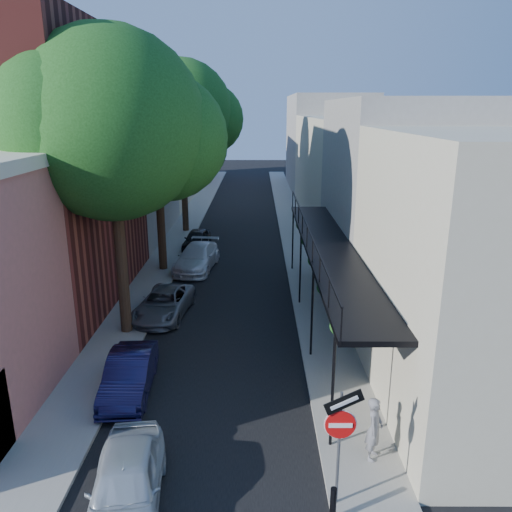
{
  "coord_description": "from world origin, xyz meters",
  "views": [
    {
      "loc": [
        1.39,
        -8.14,
        8.57
      ],
      "look_at": [
        1.33,
        11.36,
        2.8
      ],
      "focal_mm": 35.0,
      "sensor_mm": 36.0,
      "label": 1
    }
  ],
  "objects_px": {
    "bollard": "(333,504)",
    "parked_car_a": "(126,484)",
    "oak_mid": "(165,139)",
    "oak_near": "(125,129)",
    "parked_car_e": "(197,239)",
    "parked_car_c": "(164,303)",
    "sign_post": "(340,429)",
    "pedestrian": "(374,429)",
    "oak_far": "(188,113)",
    "parked_car_d": "(197,258)",
    "parked_car_b": "(129,375)"
  },
  "relations": [
    {
      "from": "bollard",
      "to": "oak_near",
      "type": "bearing_deg",
      "value": 123.12
    },
    {
      "from": "pedestrian",
      "to": "parked_car_c",
      "type": "bearing_deg",
      "value": 60.96
    },
    {
      "from": "bollard",
      "to": "parked_car_a",
      "type": "bearing_deg",
      "value": 174.69
    },
    {
      "from": "oak_mid",
      "to": "parked_car_e",
      "type": "bearing_deg",
      "value": 77.97
    },
    {
      "from": "bollard",
      "to": "oak_far",
      "type": "distance_m",
      "value": 28.58
    },
    {
      "from": "parked_car_d",
      "to": "pedestrian",
      "type": "relative_size",
      "value": 2.8
    },
    {
      "from": "oak_far",
      "to": "parked_car_b",
      "type": "height_order",
      "value": "oak_far"
    },
    {
      "from": "parked_car_b",
      "to": "parked_car_d",
      "type": "xyz_separation_m",
      "value": [
        0.64,
        12.55,
        0.06
      ]
    },
    {
      "from": "oak_near",
      "to": "parked_car_e",
      "type": "distance_m",
      "value": 14.36
    },
    {
      "from": "parked_car_a",
      "to": "pedestrian",
      "type": "xyz_separation_m",
      "value": [
        5.78,
        1.58,
        0.29
      ]
    },
    {
      "from": "bollard",
      "to": "oak_mid",
      "type": "xyz_separation_m",
      "value": [
        -6.42,
        17.73,
        6.54
      ]
    },
    {
      "from": "parked_car_c",
      "to": "parked_car_e",
      "type": "bearing_deg",
      "value": 96.01
    },
    {
      "from": "parked_car_e",
      "to": "parked_car_d",
      "type": "bearing_deg",
      "value": -77.65
    },
    {
      "from": "oak_near",
      "to": "oak_mid",
      "type": "distance_m",
      "value": 8.01
    },
    {
      "from": "parked_car_a",
      "to": "parked_car_c",
      "type": "height_order",
      "value": "parked_car_a"
    },
    {
      "from": "oak_far",
      "to": "parked_car_a",
      "type": "relative_size",
      "value": 3.06
    },
    {
      "from": "parked_car_e",
      "to": "pedestrian",
      "type": "xyz_separation_m",
      "value": [
        6.78,
        -20.11,
        0.36
      ]
    },
    {
      "from": "parked_car_e",
      "to": "parked_car_c",
      "type": "bearing_deg",
      "value": -85.07
    },
    {
      "from": "oak_far",
      "to": "pedestrian",
      "type": "bearing_deg",
      "value": -72.84
    },
    {
      "from": "oak_far",
      "to": "bollard",
      "type": "bearing_deg",
      "value": -76.65
    },
    {
      "from": "parked_car_d",
      "to": "oak_mid",
      "type": "bearing_deg",
      "value": -173.36
    },
    {
      "from": "parked_car_a",
      "to": "parked_car_d",
      "type": "xyz_separation_m",
      "value": [
        -0.47,
        17.3,
        0.02
      ]
    },
    {
      "from": "oak_near",
      "to": "sign_post",
      "type": "bearing_deg",
      "value": -54.91
    },
    {
      "from": "parked_car_a",
      "to": "parked_car_c",
      "type": "bearing_deg",
      "value": 89.25
    },
    {
      "from": "parked_car_e",
      "to": "pedestrian",
      "type": "bearing_deg",
      "value": -65.83
    },
    {
      "from": "sign_post",
      "to": "parked_car_d",
      "type": "bearing_deg",
      "value": 106.53
    },
    {
      "from": "oak_far",
      "to": "parked_car_c",
      "type": "distance_m",
      "value": 17.38
    },
    {
      "from": "sign_post",
      "to": "pedestrian",
      "type": "relative_size",
      "value": 1.79
    },
    {
      "from": "oak_mid",
      "to": "parked_car_c",
      "type": "bearing_deg",
      "value": -82.86
    },
    {
      "from": "oak_mid",
      "to": "oak_far",
      "type": "height_order",
      "value": "oak_far"
    },
    {
      "from": "parked_car_c",
      "to": "parked_car_e",
      "type": "distance_m",
      "value": 10.91
    },
    {
      "from": "sign_post",
      "to": "parked_car_e",
      "type": "distance_m",
      "value": 22.4
    },
    {
      "from": "parked_car_b",
      "to": "parked_car_c",
      "type": "relative_size",
      "value": 0.9
    },
    {
      "from": "oak_near",
      "to": "parked_car_b",
      "type": "xyz_separation_m",
      "value": [
        0.77,
        -4.58,
        -7.26
      ]
    },
    {
      "from": "parked_car_b",
      "to": "oak_mid",
      "type": "bearing_deg",
      "value": 90.24
    },
    {
      "from": "sign_post",
      "to": "pedestrian",
      "type": "height_order",
      "value": "sign_post"
    },
    {
      "from": "parked_car_d",
      "to": "pedestrian",
      "type": "distance_m",
      "value": 16.93
    },
    {
      "from": "oak_near",
      "to": "parked_car_b",
      "type": "relative_size",
      "value": 3.03
    },
    {
      "from": "oak_far",
      "to": "parked_car_e",
      "type": "height_order",
      "value": "oak_far"
    },
    {
      "from": "oak_near",
      "to": "pedestrian",
      "type": "bearing_deg",
      "value": -45.37
    },
    {
      "from": "parked_car_b",
      "to": "pedestrian",
      "type": "bearing_deg",
      "value": -28.24
    },
    {
      "from": "parked_car_e",
      "to": "sign_post",
      "type": "bearing_deg",
      "value": -69.84
    },
    {
      "from": "oak_mid",
      "to": "parked_car_e",
      "type": "relative_size",
      "value": 2.92
    },
    {
      "from": "bollard",
      "to": "parked_car_c",
      "type": "height_order",
      "value": "parked_car_c"
    },
    {
      "from": "bollard",
      "to": "sign_post",
      "type": "bearing_deg",
      "value": 71.44
    },
    {
      "from": "oak_near",
      "to": "parked_car_c",
      "type": "distance_m",
      "value": 7.48
    },
    {
      "from": "parked_car_c",
      "to": "oak_near",
      "type": "bearing_deg",
      "value": -111.55
    },
    {
      "from": "bollard",
      "to": "parked_car_a",
      "type": "relative_size",
      "value": 0.21
    },
    {
      "from": "pedestrian",
      "to": "oak_far",
      "type": "bearing_deg",
      "value": 41.26
    },
    {
      "from": "oak_mid",
      "to": "pedestrian",
      "type": "relative_size",
      "value": 6.1
    }
  ]
}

